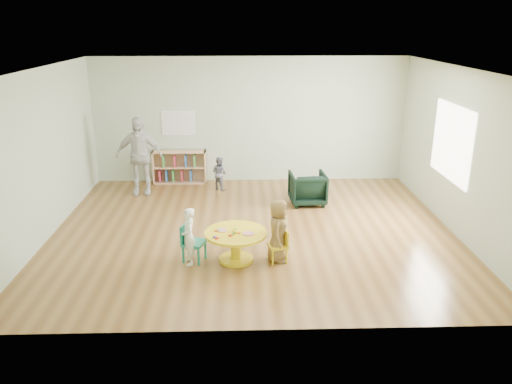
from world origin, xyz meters
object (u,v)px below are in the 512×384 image
(armchair, at_px, (307,188))
(child_left, at_px, (189,236))
(bookshelf, at_px, (179,167))
(toddler, at_px, (219,173))
(kid_chair_left, at_px, (191,241))
(child_right, at_px, (278,231))
(adult_caretaker, at_px, (139,156))
(kid_chair_right, at_px, (280,244))
(activity_table, at_px, (236,241))

(armchair, distance_m, child_left, 3.35)
(bookshelf, distance_m, armchair, 3.12)
(armchair, distance_m, toddler, 2.05)
(kid_chair_left, relative_size, child_right, 0.60)
(adult_caretaker, bearing_deg, armchair, -13.70)
(kid_chair_left, xyz_separation_m, toddler, (0.30, 3.44, 0.05))
(kid_chair_right, xyz_separation_m, adult_caretaker, (-2.73, 3.29, 0.55))
(kid_chair_right, bearing_deg, bookshelf, 13.77)
(kid_chair_right, relative_size, armchair, 0.72)
(kid_chair_left, xyz_separation_m, bookshelf, (-0.64, 3.97, 0.05))
(kid_chair_right, xyz_separation_m, toddler, (-1.06, 3.50, 0.09))
(activity_table, xyz_separation_m, armchair, (1.43, 2.51, -0.00))
(kid_chair_right, xyz_separation_m, child_right, (-0.03, 0.02, 0.22))
(child_right, bearing_deg, toddler, 27.19)
(kid_chair_left, relative_size, child_left, 0.67)
(activity_table, distance_m, toddler, 3.49)
(kid_chair_left, distance_m, child_right, 1.34)
(child_left, distance_m, toddler, 3.56)
(bookshelf, relative_size, child_left, 1.35)
(armchair, relative_size, toddler, 0.97)
(child_left, xyz_separation_m, adult_caretaker, (-1.35, 3.33, 0.38))
(kid_chair_right, distance_m, adult_caretaker, 4.31)
(adult_caretaker, bearing_deg, kid_chair_left, -68.59)
(activity_table, distance_m, armchair, 2.88)
(toddler, bearing_deg, activity_table, 131.26)
(toddler, bearing_deg, armchair, -173.03)
(armchair, xyz_separation_m, child_right, (-0.78, -2.53, 0.17))
(child_left, bearing_deg, adult_caretaker, -170.12)
(kid_chair_left, bearing_deg, activity_table, 107.71)
(bookshelf, xyz_separation_m, toddler, (0.93, -0.53, 0.00))
(child_left, height_order, child_right, child_right)
(child_right, distance_m, toddler, 3.64)
(bookshelf, height_order, toddler, bookshelf)
(bookshelf, bearing_deg, adult_caretaker, -134.57)
(bookshelf, bearing_deg, child_right, -63.95)
(kid_chair_right, height_order, bookshelf, bookshelf)
(kid_chair_right, distance_m, child_right, 0.22)
(kid_chair_left, height_order, bookshelf, bookshelf)
(activity_table, bearing_deg, adult_caretaker, 122.24)
(child_left, bearing_deg, activity_table, 84.29)
(child_right, bearing_deg, armchair, -6.44)
(activity_table, bearing_deg, child_right, -1.64)
(kid_chair_left, xyz_separation_m, kid_chair_right, (1.36, -0.07, -0.04))
(kid_chair_left, distance_m, kid_chair_right, 1.36)
(armchair, distance_m, child_right, 2.65)
(kid_chair_left, bearing_deg, adult_caretaker, -136.81)
(child_left, height_order, toddler, child_left)
(activity_table, bearing_deg, toddler, 96.35)
(kid_chair_left, relative_size, kid_chair_right, 1.16)
(armchair, bearing_deg, bookshelf, -32.24)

